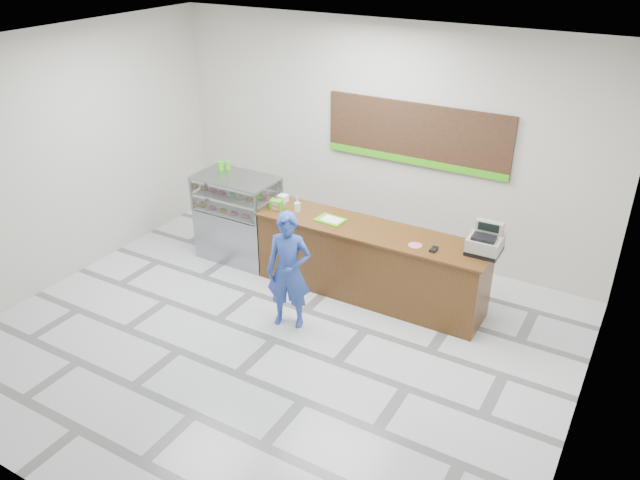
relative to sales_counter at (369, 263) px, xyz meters
The scene contains 16 objects.
floor 1.72m from the sales_counter, 109.54° to the right, with size 7.00×7.00×0.00m, color silver.
back_wall 1.98m from the sales_counter, 110.77° to the left, with size 7.00×7.00×0.00m, color beige.
ceiling 3.41m from the sales_counter, 109.54° to the right, with size 7.00×7.00×0.00m, color silver.
sales_counter is the anchor object (origin of this frame).
display_case 2.23m from the sales_counter, behind, with size 1.22×0.72×1.33m.
menu_board 2.00m from the sales_counter, 90.00° to the left, with size 2.80×0.06×0.90m.
cash_register 1.64m from the sales_counter, ahead, with size 0.41×0.43×0.38m.
card_terminal 1.09m from the sales_counter, ahead, with size 0.07×0.14×0.04m, color black.
serving_tray 0.79m from the sales_counter, behind, with size 0.40×0.31×0.02m.
napkin_box 1.61m from the sales_counter, behind, with size 0.12×0.12×0.11m, color white.
straw_cup 1.28m from the sales_counter, behind, with size 0.09×0.09×0.13m, color silver.
promo_box 1.55m from the sales_counter, behind, with size 0.17×0.11×0.15m, color #3DB813.
donut_decal 0.87m from the sales_counter, 11.47° to the right, with size 0.18×0.18×0.00m, color #D26187.
green_cup_left 2.74m from the sales_counter, behind, with size 0.09×0.09×0.13m, color #3DB813.
green_cup_right 2.68m from the sales_counter, behind, with size 0.08×0.08×0.12m, color #3DB813.
customer 1.30m from the sales_counter, 117.29° to the right, with size 0.57×0.38×1.57m, color #2A47A2.
Camera 1 is at (3.70, -5.22, 4.71)m, focal length 35.00 mm.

